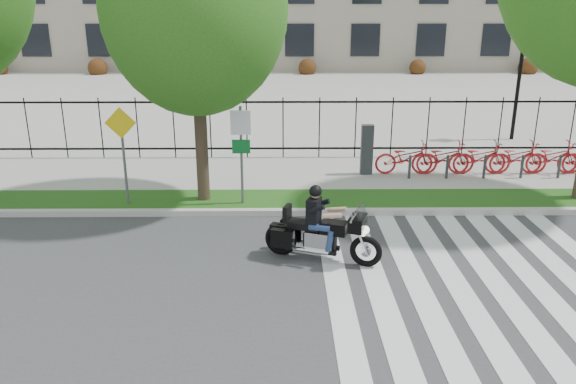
{
  "coord_description": "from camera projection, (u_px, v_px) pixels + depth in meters",
  "views": [
    {
      "loc": [
        1.18,
        -9.04,
        4.98
      ],
      "look_at": [
        1.3,
        3.0,
        0.97
      ],
      "focal_mm": 35.0,
      "sensor_mm": 36.0,
      "label": 1
    }
  ],
  "objects": [
    {
      "name": "ground",
      "position": [
        218.0,
        295.0,
        10.14
      ],
      "size": [
        120.0,
        120.0,
        0.0
      ],
      "primitive_type": "plane",
      "color": "#3A3A3C",
      "rests_on": "ground"
    },
    {
      "name": "curb",
      "position": [
        236.0,
        212.0,
        14.0
      ],
      "size": [
        60.0,
        0.2,
        0.15
      ],
      "primitive_type": "cube",
      "color": "#B8B4AD",
      "rests_on": "ground"
    },
    {
      "name": "grass_verge",
      "position": [
        238.0,
        201.0,
        14.81
      ],
      "size": [
        60.0,
        1.5,
        0.15
      ],
      "primitive_type": "cube",
      "color": "#164B12",
      "rests_on": "ground"
    },
    {
      "name": "sidewalk",
      "position": [
        244.0,
        174.0,
        17.18
      ],
      "size": [
        60.0,
        3.5,
        0.15
      ],
      "primitive_type": "cube",
      "color": "#A09D95",
      "rests_on": "ground"
    },
    {
      "name": "plaza",
      "position": [
        263.0,
        92.0,
        33.84
      ],
      "size": [
        80.0,
        34.0,
        0.1
      ],
      "primitive_type": "cube",
      "color": "#A09D95",
      "rests_on": "ground"
    },
    {
      "name": "crosswalk_stripes",
      "position": [
        484.0,
        294.0,
        10.18
      ],
      "size": [
        5.7,
        8.0,
        0.01
      ],
      "primitive_type": null,
      "color": "silver",
      "rests_on": "ground"
    },
    {
      "name": "iron_fence",
      "position": [
        247.0,
        128.0,
        18.5
      ],
      "size": [
        30.0,
        0.06,
        2.0
      ],
      "primitive_type": null,
      "color": "black",
      "rests_on": "sidewalk"
    },
    {
      "name": "lamp_post_right",
      "position": [
        522.0,
        56.0,
        20.61
      ],
      "size": [
        1.06,
        0.7,
        4.25
      ],
      "color": "black",
      "rests_on": "ground"
    },
    {
      "name": "street_tree_1",
      "position": [
        195.0,
        9.0,
        13.27
      ],
      "size": [
        4.44,
        4.44,
        7.33
      ],
      "color": "#36291D",
      "rests_on": "grass_verge"
    },
    {
      "name": "bike_share_station",
      "position": [
        495.0,
        157.0,
        16.83
      ],
      "size": [
        7.81,
        0.87,
        1.5
      ],
      "color": "#2D2D33",
      "rests_on": "sidewalk"
    },
    {
      "name": "sign_pole_regulatory",
      "position": [
        241.0,
        143.0,
        13.93
      ],
      "size": [
        0.5,
        0.09,
        2.5
      ],
      "color": "#59595B",
      "rests_on": "grass_verge"
    },
    {
      "name": "sign_pole_warning",
      "position": [
        122.0,
        143.0,
        13.91
      ],
      "size": [
        0.78,
        0.09,
        2.49
      ],
      "color": "#59595B",
      "rests_on": "grass_verge"
    },
    {
      "name": "motorcycle_rider",
      "position": [
        321.0,
        231.0,
        11.37
      ],
      "size": [
        2.38,
        1.23,
        1.92
      ],
      "color": "black",
      "rests_on": "ground"
    }
  ]
}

